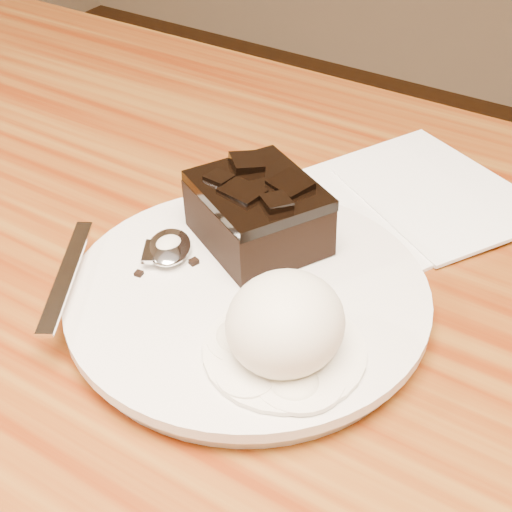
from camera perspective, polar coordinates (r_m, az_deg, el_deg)
The scene contains 9 objects.
plate at distance 0.49m, azimuth -0.63°, elevation -3.38°, with size 0.24×0.24×0.02m, color silver.
brownie at distance 0.52m, azimuth 0.14°, elevation 3.01°, with size 0.09×0.07×0.04m, color black.
ice_cream_scoop at distance 0.43m, azimuth 2.27°, elevation -5.17°, with size 0.07×0.07×0.06m, color silver.
melt_puddle at distance 0.44m, azimuth 2.19°, elevation -7.34°, with size 0.10×0.10×0.00m, color white.
spoon at distance 0.51m, azimuth -6.69°, elevation 0.53°, with size 0.03×0.17×0.01m, color silver, non-canonical shape.
napkin at distance 0.62m, azimuth 12.00°, elevation 4.73°, with size 0.16×0.16×0.01m, color white.
crumb_a at distance 0.51m, azimuth -4.79°, elevation -0.45°, with size 0.01×0.01×0.00m, color black.
crumb_b at distance 0.50m, azimuth -8.98°, elevation -1.35°, with size 0.01×0.01×0.00m, color black.
crumb_c at distance 0.44m, azimuth 3.11°, elevation -7.46°, with size 0.01×0.00×0.00m, color black.
Camera 1 is at (0.22, -0.27, 1.08)m, focal length 52.15 mm.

